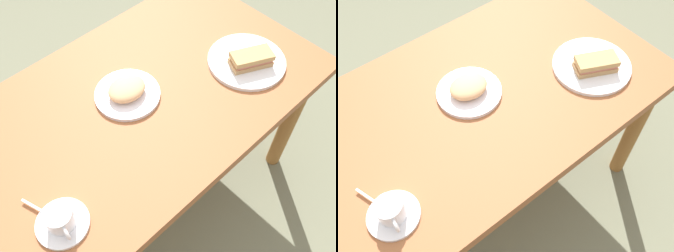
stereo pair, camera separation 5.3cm
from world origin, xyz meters
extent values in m
plane|color=#696B54|center=(0.00, 0.00, 0.00)|extent=(6.00, 6.00, 0.00)
cube|color=#955733|center=(0.00, 0.00, 0.68)|extent=(1.33, 0.77, 0.04)
cylinder|color=#925F2E|center=(0.59, -0.31, 0.33)|extent=(0.07, 0.07, 0.66)
cylinder|color=#925F2E|center=(0.59, 0.31, 0.33)|extent=(0.07, 0.07, 0.66)
cylinder|color=white|center=(0.40, -0.14, 0.71)|extent=(0.28, 0.28, 0.01)
cube|color=tan|center=(0.40, -0.16, 0.73)|extent=(0.16, 0.13, 0.02)
cube|color=#B86759|center=(0.40, -0.16, 0.74)|extent=(0.15, 0.12, 0.01)
cube|color=tan|center=(0.40, -0.16, 0.76)|extent=(0.16, 0.13, 0.02)
cylinder|color=white|center=(-0.43, -0.19, 0.71)|extent=(0.15, 0.15, 0.01)
cylinder|color=white|center=(-0.43, -0.19, 0.75)|extent=(0.08, 0.08, 0.06)
cylinder|color=#9D7154|center=(-0.43, -0.19, 0.77)|extent=(0.07, 0.07, 0.01)
torus|color=white|center=(-0.44, -0.24, 0.75)|extent=(0.02, 0.04, 0.04)
cube|color=silver|center=(-0.46, -0.10, 0.72)|extent=(0.03, 0.07, 0.00)
ellipsoid|color=silver|center=(-0.45, -0.14, 0.72)|extent=(0.03, 0.03, 0.01)
cylinder|color=white|center=(-0.01, 0.03, 0.71)|extent=(0.22, 0.22, 0.01)
ellipsoid|color=tan|center=(-0.01, 0.03, 0.74)|extent=(0.13, 0.11, 0.04)
camera|label=1|loc=(-0.48, -0.66, 1.70)|focal=40.67mm
camera|label=2|loc=(-0.44, -0.70, 1.70)|focal=40.67mm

